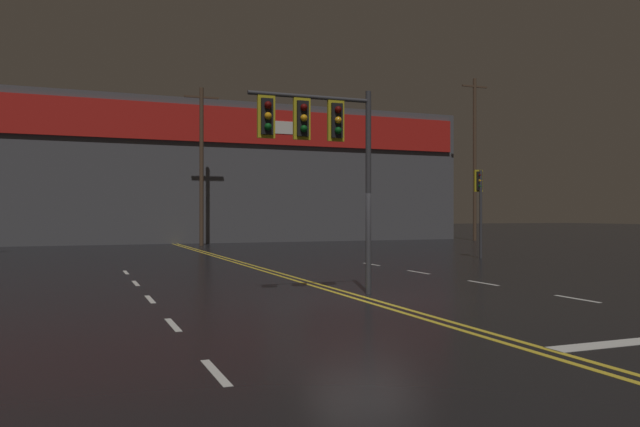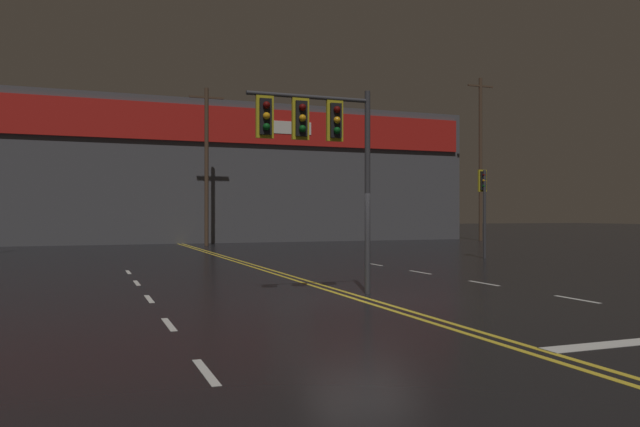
# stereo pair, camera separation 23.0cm
# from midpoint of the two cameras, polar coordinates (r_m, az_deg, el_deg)

# --- Properties ---
(ground_plane) EXTENTS (200.00, 200.00, 0.00)m
(ground_plane) POSITION_cam_midpoint_polar(r_m,az_deg,el_deg) (14.68, 3.59, -7.82)
(ground_plane) COLOR black
(road_markings) EXTENTS (13.81, 60.00, 0.01)m
(road_markings) POSITION_cam_midpoint_polar(r_m,az_deg,el_deg) (14.13, 8.52, -8.10)
(road_markings) COLOR gold
(road_markings) RESTS_ON ground
(traffic_signal_median) EXTENTS (3.16, 0.36, 5.04)m
(traffic_signal_median) POSITION_cam_midpoint_polar(r_m,az_deg,el_deg) (15.09, -0.65, 7.27)
(traffic_signal_median) COLOR #38383D
(traffic_signal_median) RESTS_ON ground
(traffic_signal_corner_northeast) EXTENTS (0.42, 0.36, 3.99)m
(traffic_signal_corner_northeast) POSITION_cam_midpoint_polar(r_m,az_deg,el_deg) (29.06, 14.15, 1.81)
(traffic_signal_corner_northeast) COLOR #38383D
(traffic_signal_corner_northeast) RESTS_ON ground
(building_backdrop) EXTENTS (43.92, 10.23, 9.88)m
(building_backdrop) POSITION_cam_midpoint_polar(r_m,az_deg,el_deg) (47.86, -14.14, 3.50)
(building_backdrop) COLOR #4C4C51
(building_backdrop) RESTS_ON ground
(utility_pole_row) EXTENTS (46.15, 0.26, 12.87)m
(utility_pole_row) POSITION_cam_midpoint_polar(r_m,az_deg,el_deg) (40.11, -12.83, 5.85)
(utility_pole_row) COLOR #4C3828
(utility_pole_row) RESTS_ON ground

